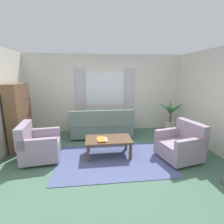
% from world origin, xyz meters
% --- Properties ---
extents(ground_plane, '(6.24, 6.24, 0.00)m').
position_xyz_m(ground_plane, '(0.00, 0.00, 0.00)').
color(ground_plane, '#476B56').
extents(wall_back, '(5.32, 0.12, 2.60)m').
position_xyz_m(wall_back, '(0.00, 2.26, 1.30)').
color(wall_back, silver).
rests_on(wall_back, ground_plane).
extents(window_with_curtains, '(1.98, 0.07, 1.40)m').
position_xyz_m(window_with_curtains, '(0.00, 2.18, 1.45)').
color(window_with_curtains, white).
extents(area_rug, '(2.57, 1.72, 0.01)m').
position_xyz_m(area_rug, '(0.00, 0.00, 0.01)').
color(area_rug, '#4C5684').
rests_on(area_rug, ground_plane).
extents(couch, '(1.90, 0.82, 0.92)m').
position_xyz_m(couch, '(-0.17, 1.53, 0.37)').
color(couch, slate).
rests_on(couch, ground_plane).
extents(armchair_left, '(0.91, 0.93, 0.88)m').
position_xyz_m(armchair_left, '(-1.72, 0.24, 0.35)').
color(armchair_left, '#998499').
rests_on(armchair_left, ground_plane).
extents(armchair_right, '(0.99, 1.00, 0.88)m').
position_xyz_m(armchair_right, '(1.58, -0.12, 0.35)').
color(armchair_right, '#998499').
rests_on(armchair_right, ground_plane).
extents(coffee_table, '(1.10, 0.64, 0.44)m').
position_xyz_m(coffee_table, '(-0.08, 0.24, 0.38)').
color(coffee_table, brown).
rests_on(coffee_table, ground_plane).
extents(book_stack_on_table, '(0.26, 0.31, 0.04)m').
position_xyz_m(book_stack_on_table, '(-0.25, 0.15, 0.46)').
color(book_stack_on_table, beige).
rests_on(book_stack_on_table, coffee_table).
extents(potted_plant, '(0.88, 0.99, 1.12)m').
position_xyz_m(potted_plant, '(2.18, 1.69, 0.45)').
color(potted_plant, '#B7B2A8').
rests_on(potted_plant, ground_plane).
extents(bookshelf, '(0.30, 0.94, 1.72)m').
position_xyz_m(bookshelf, '(-2.34, 1.07, 0.88)').
color(bookshelf, brown).
rests_on(bookshelf, ground_plane).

